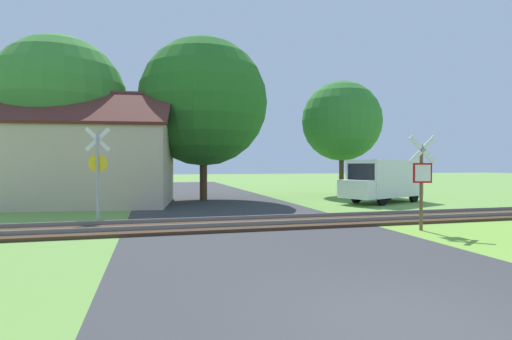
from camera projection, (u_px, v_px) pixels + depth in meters
name	position (u px, v px, depth m)	size (l,w,h in m)	color
ground_plane	(416.00, 329.00, 4.82)	(160.00, 160.00, 0.00)	#6B9942
road_asphalt	(341.00, 282.00, 6.76)	(7.88, 80.00, 0.01)	#38383A
rail_track	(249.00, 223.00, 13.09)	(60.00, 2.60, 0.22)	#422D1E
stop_sign_near	(422.00, 176.00, 11.98)	(0.87, 0.19, 2.87)	brown
crossing_sign_far	(98.00, 166.00, 14.29)	(0.88, 0.15, 3.34)	#9E9EA5
house	(90.00, 163.00, 19.76)	(8.74, 7.12, 5.65)	#C6B293
tree_center	(203.00, 102.00, 22.38)	(7.17, 7.17, 9.10)	#513823
tree_right	(342.00, 121.00, 25.98)	(5.17, 5.17, 7.42)	#513823
tree_left	(60.00, 101.00, 20.92)	(6.78, 6.78, 8.73)	#513823
mail_truck	(384.00, 179.00, 20.81)	(5.23, 3.67, 2.24)	white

